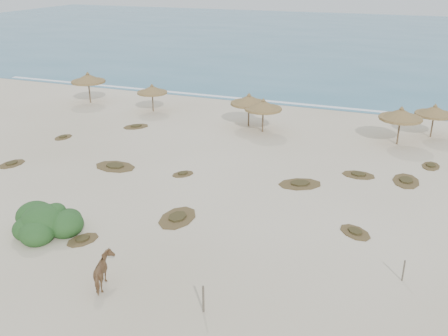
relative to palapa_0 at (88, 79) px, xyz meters
The scene contains 25 objects.
ground 27.54m from the palapa_0, 44.82° to the right, with size 160.00×160.00×0.00m, color beige.
ocean 59.01m from the palapa_0, 70.73° to the left, with size 200.00×100.00×0.01m, color #2B6581.
foam_line 20.71m from the palapa_0, 18.89° to the left, with size 70.00×0.60×0.01m, color white.
palapa_0 is the anchor object (origin of this frame).
palapa_1 7.27m from the palapa_0, ahead, with size 3.63×3.63×2.57m.
palapa_2 16.96m from the palapa_0, ahead, with size 3.66×3.66×2.85m.
palapa_3 18.62m from the palapa_0, ahead, with size 3.08×3.08×2.79m.
palapa_4 28.81m from the palapa_0, ahead, with size 3.85×3.85×2.96m.
palapa_5 31.11m from the palapa_0, ahead, with size 3.40×3.40×2.69m.
horse 31.16m from the palapa_0, 54.05° to the right, with size 0.76×1.67×1.41m, color olive.
fence_post_near 34.06m from the palapa_0, 47.93° to the right, with size 0.09×0.09×1.19m, color #645C4B.
fence_post_far 36.22m from the palapa_0, 34.16° to the right, with size 0.07×0.07×1.01m, color #645C4B.
bush 25.88m from the palapa_0, 59.99° to the right, with size 3.83×3.37×1.71m.
scrub_0 16.50m from the palapa_0, 73.64° to the right, with size 1.57×2.10×0.16m.
scrub_1 17.87m from the palapa_0, 50.00° to the right, with size 2.97×2.01×0.16m.
scrub_2 20.96m from the palapa_0, 39.07° to the right, with size 1.65×1.75×0.16m.
scrub_3 26.56m from the palapa_0, 26.94° to the right, with size 3.20×2.82×0.16m.
scrub_4 32.36m from the palapa_0, 31.49° to the right, with size 2.16×2.11×0.16m.
scrub_5 31.14m from the palapa_0, 17.18° to the right, with size 1.78×2.58×0.16m.
scrub_6 10.05m from the palapa_0, 33.08° to the right, with size 2.46×2.48×0.16m.
scrub_7 28.42m from the palapa_0, 19.05° to the right, with size 2.11×1.39×0.16m.
scrub_8 10.93m from the palapa_0, 66.35° to the right, with size 1.22×1.70×0.16m.
scrub_9 26.35m from the palapa_0, 45.28° to the right, with size 1.83×2.77×0.16m.
scrub_10 31.77m from the palapa_0, 10.84° to the right, with size 1.33×1.86×0.16m.
scrub_11 27.12m from the palapa_0, 55.96° to the right, with size 1.65×1.96×0.16m.
Camera 1 is at (9.73, -20.46, 12.58)m, focal length 40.00 mm.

